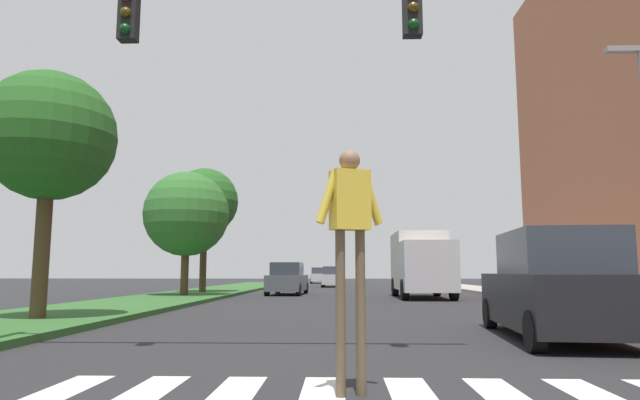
{
  "coord_description": "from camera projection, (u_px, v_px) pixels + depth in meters",
  "views": [
    {
      "loc": [
        -0.72,
        3.0,
        1.23
      ],
      "look_at": [
        -1.17,
        15.39,
        2.85
      ],
      "focal_mm": 30.68,
      "sensor_mm": 36.0,
      "label": 1
    }
  ],
  "objects": [
    {
      "name": "pedestrian_performer",
      "position": [
        350.0,
        229.0,
        5.61
      ],
      "size": [
        0.73,
        0.36,
        2.49
      ],
      "color": "brown",
      "rests_on": "ground_plane"
    },
    {
      "name": "suv_crossing",
      "position": [
        556.0,
        288.0,
        10.06
      ],
      "size": [
        2.32,
        4.74,
        1.97
      ],
      "color": "black",
      "rests_on": "ground_plane"
    },
    {
      "name": "crosswalk",
      "position": [
        416.0,
        400.0,
        5.23
      ],
      "size": [
        7.65,
        2.2,
        0.01
      ],
      "color": "silver",
      "rests_on": "ground_plane"
    },
    {
      "name": "tree_mid",
      "position": [
        49.0,
        137.0,
        13.26
      ],
      "size": [
        3.15,
        3.15,
        5.93
      ],
      "color": "#4C3823",
      "rests_on": "median_strip"
    },
    {
      "name": "tree_far",
      "position": [
        186.0,
        214.0,
        25.65
      ],
      "size": [
        3.98,
        3.98,
        5.76
      ],
      "color": "#4C3823",
      "rests_on": "median_strip"
    },
    {
      "name": "truck_box_delivery",
      "position": [
        421.0,
        263.0,
        25.83
      ],
      "size": [
        2.4,
        6.2,
        3.1
      ],
      "color": "#B7B7BC",
      "rests_on": "ground_plane"
    },
    {
      "name": "traffic_light_gantry",
      "position": [
        121.0,
        65.0,
        8.23
      ],
      "size": [
        7.92,
        0.3,
        6.0
      ],
      "color": "gold",
      "rests_on": "median_strip"
    },
    {
      "name": "sedan_distant",
      "position": [
        333.0,
        277.0,
        44.0
      ],
      "size": [
        1.8,
        4.6,
        1.63
      ],
      "color": "#B7B7BC",
      "rests_on": "ground_plane"
    },
    {
      "name": "tree_distant",
      "position": [
        205.0,
        202.0,
        29.64
      ],
      "size": [
        3.61,
        3.61,
        6.67
      ],
      "color": "#4C3823",
      "rests_on": "median_strip"
    },
    {
      "name": "median_strip",
      "position": [
        178.0,
        297.0,
        24.89
      ],
      "size": [
        4.28,
        64.0,
        0.15
      ],
      "primitive_type": "cube",
      "color": "#2D5B28",
      "rests_on": "ground_plane"
    },
    {
      "name": "sidewalk_right",
      "position": [
        545.0,
        298.0,
        24.29
      ],
      "size": [
        3.0,
        64.0,
        0.15
      ],
      "primitive_type": "cube",
      "color": "#9E9991",
      "rests_on": "ground_plane"
    },
    {
      "name": "ground_plane",
      "position": [
        355.0,
        297.0,
        26.57
      ],
      "size": [
        140.0,
        140.0,
        0.0
      ],
      "primitive_type": "plane",
      "color": "#262628"
    },
    {
      "name": "sedan_midblock",
      "position": [
        287.0,
        280.0,
        29.27
      ],
      "size": [
        2.02,
        4.37,
        1.71
      ],
      "color": "#474C51",
      "rests_on": "ground_plane"
    },
    {
      "name": "sedan_far_horizon",
      "position": [
        319.0,
        276.0,
        57.87
      ],
      "size": [
        2.0,
        4.4,
        1.65
      ],
      "color": "#B7B7BC",
      "rests_on": "ground_plane"
    }
  ]
}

